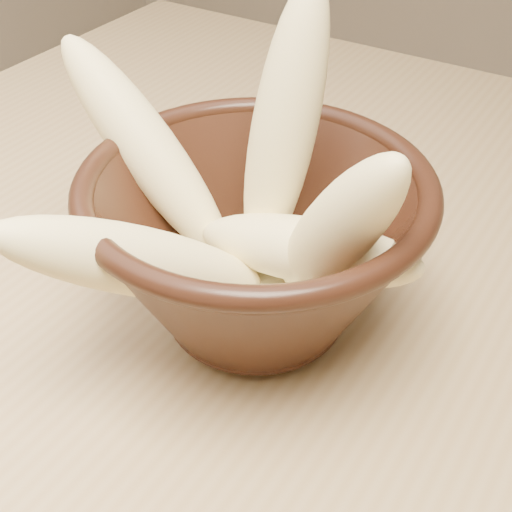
{
  "coord_description": "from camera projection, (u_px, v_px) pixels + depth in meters",
  "views": [
    {
      "loc": [
        0.11,
        -0.46,
        1.11
      ],
      "look_at": [
        -0.09,
        -0.13,
        0.81
      ],
      "focal_mm": 50.0,
      "sensor_mm": 36.0,
      "label": 1
    }
  ],
  "objects": [
    {
      "name": "table",
      "position": [
        424.0,
        337.0,
        0.63
      ],
      "size": [
        1.2,
        0.8,
        0.75
      ],
      "color": "tan",
      "rests_on": "ground"
    },
    {
      "name": "banana_left",
      "position": [
        147.0,
        149.0,
        0.5
      ],
      "size": [
        0.17,
        0.05,
        0.16
      ],
      "primitive_type": "ellipsoid",
      "rotation": [
        0.8,
        0.0,
        -1.63
      ],
      "color": "#FAE493",
      "rests_on": "bowl"
    },
    {
      "name": "banana_upright",
      "position": [
        284.0,
        129.0,
        0.47
      ],
      "size": [
        0.07,
        0.09,
        0.2
      ],
      "primitive_type": "ellipsoid",
      "rotation": [
        0.22,
        0.0,
        2.84
      ],
      "color": "#FAE493",
      "rests_on": "bowl"
    },
    {
      "name": "banana_across",
      "position": [
        306.0,
        250.0,
        0.46
      ],
      "size": [
        0.16,
        0.06,
        0.07
      ],
      "primitive_type": "ellipsoid",
      "rotation": [
        1.42,
        0.0,
        1.65
      ],
      "color": "#FAE493",
      "rests_on": "bowl"
    },
    {
      "name": "banana_front",
      "position": [
        140.0,
        261.0,
        0.43
      ],
      "size": [
        0.13,
        0.18,
        0.13
      ],
      "primitive_type": "ellipsoid",
      "rotation": [
        1.04,
        0.0,
        -0.56
      ],
      "color": "#FAE493",
      "rests_on": "bowl"
    },
    {
      "name": "bowl",
      "position": [
        256.0,
        243.0,
        0.48
      ],
      "size": [
        0.24,
        0.24,
        0.13
      ],
      "rotation": [
        0.0,
        0.0,
        -0.39
      ],
      "color": "black",
      "rests_on": "table"
    },
    {
      "name": "milk_puddle",
      "position": [
        256.0,
        279.0,
        0.5
      ],
      "size": [
        0.13,
        0.13,
        0.02
      ],
      "primitive_type": "cylinder",
      "color": "beige",
      "rests_on": "bowl"
    },
    {
      "name": "banana_right",
      "position": [
        338.0,
        230.0,
        0.42
      ],
      "size": [
        0.13,
        0.09,
        0.16
      ],
      "primitive_type": "ellipsoid",
      "rotation": [
        0.56,
        0.0,
        1.14
      ],
      "color": "#FAE493",
      "rests_on": "bowl"
    }
  ]
}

